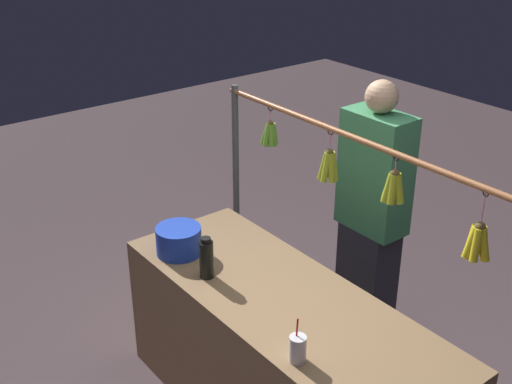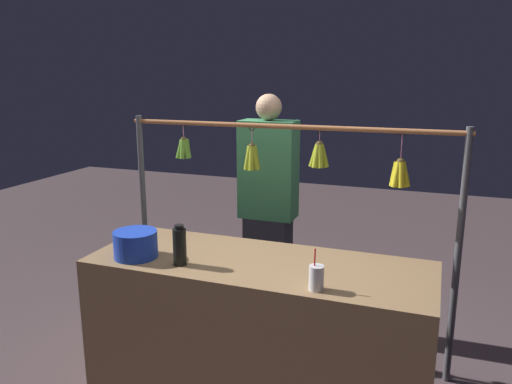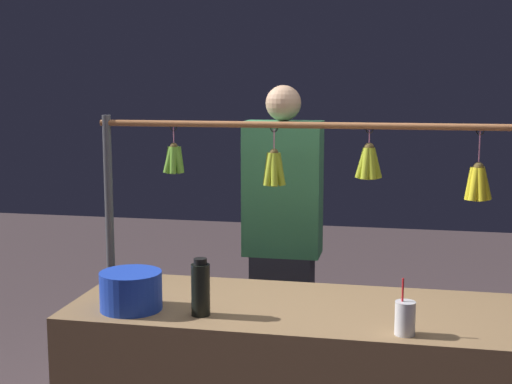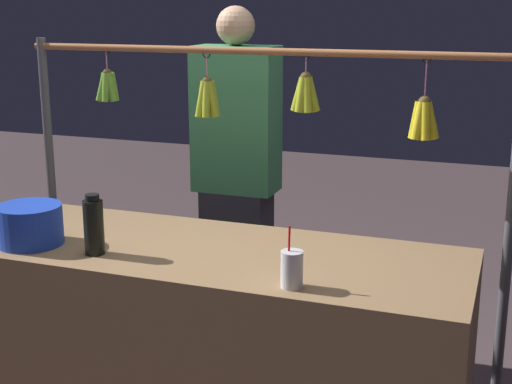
{
  "view_description": "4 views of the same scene",
  "coord_description": "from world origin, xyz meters",
  "px_view_note": "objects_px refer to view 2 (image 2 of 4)",
  "views": [
    {
      "loc": [
        -2.17,
        1.88,
        2.82
      ],
      "look_at": [
        0.24,
        0.0,
        1.37
      ],
      "focal_mm": 46.5,
      "sensor_mm": 36.0,
      "label": 1
    },
    {
      "loc": [
        -0.96,
        2.65,
        1.94
      ],
      "look_at": [
        0.02,
        0.0,
        1.27
      ],
      "focal_mm": 35.5,
      "sensor_mm": 36.0,
      "label": 2
    },
    {
      "loc": [
        -0.38,
        2.97,
        1.81
      ],
      "look_at": [
        0.22,
        0.0,
        1.34
      ],
      "focal_mm": 50.48,
      "sensor_mm": 36.0,
      "label": 3
    },
    {
      "loc": [
        -1.11,
        2.55,
        1.81
      ],
      "look_at": [
        -0.18,
        0.0,
        1.1
      ],
      "focal_mm": 51.48,
      "sensor_mm": 36.0,
      "label": 4
    }
  ],
  "objects_px": {
    "blue_bucket": "(136,244)",
    "vendor_person": "(268,212)",
    "drink_cup": "(316,278)",
    "water_bottle": "(180,246)"
  },
  "relations": [
    {
      "from": "water_bottle",
      "to": "vendor_person",
      "type": "height_order",
      "value": "vendor_person"
    },
    {
      "from": "drink_cup",
      "to": "water_bottle",
      "type": "bearing_deg",
      "value": -4.79
    },
    {
      "from": "blue_bucket",
      "to": "vendor_person",
      "type": "bearing_deg",
      "value": -112.89
    },
    {
      "from": "blue_bucket",
      "to": "vendor_person",
      "type": "xyz_separation_m",
      "value": [
        -0.47,
        -1.11,
        -0.05
      ]
    },
    {
      "from": "water_bottle",
      "to": "blue_bucket",
      "type": "distance_m",
      "value": 0.31
    },
    {
      "from": "water_bottle",
      "to": "vendor_person",
      "type": "xyz_separation_m",
      "value": [
        -0.16,
        -1.12,
        -0.08
      ]
    },
    {
      "from": "water_bottle",
      "to": "drink_cup",
      "type": "distance_m",
      "value": 0.83
    },
    {
      "from": "vendor_person",
      "to": "drink_cup",
      "type": "bearing_deg",
      "value": 119.37
    },
    {
      "from": "vendor_person",
      "to": "water_bottle",
      "type": "bearing_deg",
      "value": 82.08
    },
    {
      "from": "blue_bucket",
      "to": "vendor_person",
      "type": "height_order",
      "value": "vendor_person"
    }
  ]
}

